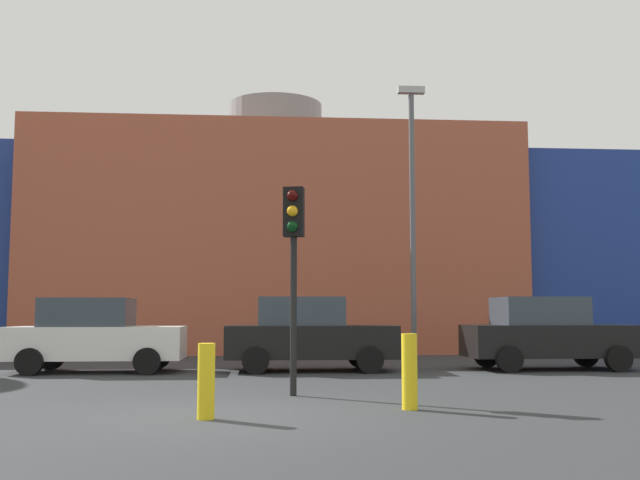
% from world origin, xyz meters
% --- Properties ---
extents(ground_plane, '(200.00, 200.00, 0.00)m').
position_xyz_m(ground_plane, '(0.00, 0.00, 0.00)').
color(ground_plane, '#2D3033').
extents(building_backdrop, '(32.60, 11.43, 10.40)m').
position_xyz_m(building_backdrop, '(1.17, 20.76, 4.10)').
color(building_backdrop, '#B2563D').
rests_on(building_backdrop, ground_plane).
extents(parked_car_1, '(4.23, 2.07, 1.83)m').
position_xyz_m(parked_car_1, '(-3.49, 8.13, 0.91)').
color(parked_car_1, white).
rests_on(parked_car_1, ground_plane).
extents(parked_car_2, '(4.30, 2.11, 1.86)m').
position_xyz_m(parked_car_2, '(1.82, 8.13, 0.93)').
color(parked_car_2, black).
rests_on(parked_car_2, ground_plane).
extents(parked_car_3, '(4.32, 2.12, 1.87)m').
position_xyz_m(parked_car_3, '(8.04, 8.13, 0.93)').
color(parked_car_3, black).
rests_on(parked_car_3, ground_plane).
extents(traffic_light_island, '(0.40, 0.39, 3.73)m').
position_xyz_m(traffic_light_island, '(1.20, 2.44, 2.75)').
color(traffic_light_island, black).
rests_on(traffic_light_island, ground_plane).
extents(bollard_yellow_0, '(0.24, 0.24, 1.04)m').
position_xyz_m(bollard_yellow_0, '(-0.12, -0.40, 0.52)').
color(bollard_yellow_0, yellow).
rests_on(bollard_yellow_0, ground_plane).
extents(bollard_yellow_1, '(0.24, 0.24, 1.15)m').
position_xyz_m(bollard_yellow_1, '(2.89, 0.41, 0.57)').
color(bollard_yellow_1, yellow).
rests_on(bollard_yellow_1, ground_plane).
extents(street_lamp, '(0.80, 0.24, 8.21)m').
position_xyz_m(street_lamp, '(5.05, 10.61, 4.63)').
color(street_lamp, '#59595E').
rests_on(street_lamp, ground_plane).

